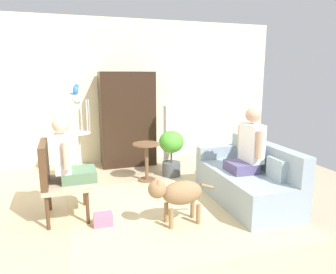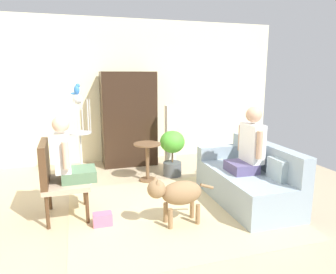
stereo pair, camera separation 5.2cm
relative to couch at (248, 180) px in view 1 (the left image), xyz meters
name	(u,v)px [view 1 (the left image)]	position (x,y,z in m)	size (l,w,h in m)	color
ground_plane	(168,212)	(-1.21, -0.04, -0.30)	(7.02, 7.02, 0.00)	tan
back_wall	(128,91)	(-1.21, 2.75, 1.14)	(6.45, 0.12, 2.88)	beige
area_rug	(178,210)	(-1.08, -0.04, -0.30)	(2.79, 2.43, 0.01)	#C6B284
couch	(248,180)	(0.00, 0.00, 0.00)	(0.84, 1.69, 0.83)	#8EA0AD
armchair	(55,174)	(-2.60, 0.22, 0.28)	(0.57, 0.68, 0.99)	#4C331E
person_on_couch	(249,145)	(-0.02, -0.02, 0.52)	(0.44, 0.56, 0.91)	#524973
person_on_armchair	(68,157)	(-2.43, 0.23, 0.48)	(0.49, 0.57, 0.82)	#527453
round_end_table	(147,157)	(-1.19, 1.24, 0.11)	(0.46, 0.46, 0.66)	brown
dog	(178,193)	(-1.20, -0.39, 0.10)	(0.85, 0.31, 0.62)	olive
bird_cage_stand	(79,142)	(-2.26, 1.46, 0.41)	(0.37, 0.37, 1.47)	silver
parrot	(76,89)	(-2.27, 1.46, 1.25)	(0.17, 0.10, 0.18)	blue
potted_plant	(171,149)	(-0.70, 1.38, 0.19)	(0.44, 0.44, 0.82)	#4C5156
column_lamp	(169,138)	(-0.61, 1.77, 0.30)	(0.20, 0.20, 1.22)	#4C4742
armoire_cabinet	(127,119)	(-1.31, 2.34, 0.62)	(1.05, 0.56, 1.84)	black
handbag	(103,220)	(-2.07, -0.16, -0.23)	(0.23, 0.15, 0.15)	#D8668C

